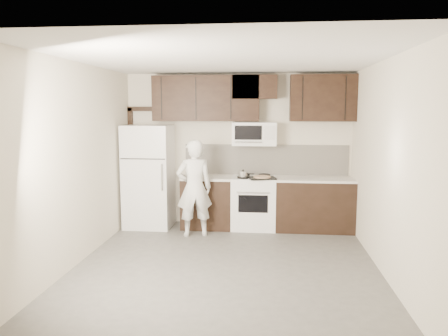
% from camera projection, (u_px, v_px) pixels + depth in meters
% --- Properties ---
extents(floor, '(4.50, 4.50, 0.00)m').
position_uv_depth(floor, '(226.00, 267.00, 5.80)').
color(floor, '#52504D').
rests_on(floor, ground).
extents(back_wall, '(4.00, 0.00, 4.00)m').
position_uv_depth(back_wall, '(238.00, 150.00, 7.84)').
color(back_wall, beige).
rests_on(back_wall, ground).
extents(ceiling, '(4.50, 4.50, 0.00)m').
position_uv_depth(ceiling, '(226.00, 59.00, 5.44)').
color(ceiling, white).
rests_on(ceiling, back_wall).
extents(counter_run, '(2.95, 0.64, 0.91)m').
position_uv_depth(counter_run, '(271.00, 203.00, 7.59)').
color(counter_run, black).
rests_on(counter_run, floor).
extents(stove, '(0.76, 0.66, 0.94)m').
position_uv_depth(stove, '(254.00, 202.00, 7.62)').
color(stove, white).
rests_on(stove, floor).
extents(backsplash, '(2.90, 0.02, 0.54)m').
position_uv_depth(backsplash, '(266.00, 160.00, 7.80)').
color(backsplash, beige).
rests_on(backsplash, counter_run).
extents(upper_cabinets, '(3.48, 0.35, 0.78)m').
position_uv_depth(upper_cabinets, '(250.00, 97.00, 7.52)').
color(upper_cabinets, black).
rests_on(upper_cabinets, back_wall).
extents(microwave, '(0.76, 0.42, 0.40)m').
position_uv_depth(microwave, '(254.00, 134.00, 7.58)').
color(microwave, white).
rests_on(microwave, upper_cabinets).
extents(refrigerator, '(0.80, 0.76, 1.80)m').
position_uv_depth(refrigerator, '(149.00, 176.00, 7.70)').
color(refrigerator, white).
rests_on(refrigerator, floor).
extents(door_trim, '(0.50, 0.08, 2.12)m').
position_uv_depth(door_trim, '(134.00, 155.00, 8.00)').
color(door_trim, black).
rests_on(door_trim, floor).
extents(saucepan, '(0.27, 0.16, 0.15)m').
position_uv_depth(saucepan, '(243.00, 175.00, 7.42)').
color(saucepan, silver).
rests_on(saucepan, stove).
extents(baking_tray, '(0.49, 0.41, 0.02)m').
position_uv_depth(baking_tray, '(262.00, 178.00, 7.36)').
color(baking_tray, black).
rests_on(baking_tray, counter_run).
extents(pizza, '(0.35, 0.35, 0.02)m').
position_uv_depth(pizza, '(262.00, 177.00, 7.36)').
color(pizza, '#CCAE89').
rests_on(pizza, baking_tray).
extents(person, '(0.67, 0.53, 1.59)m').
position_uv_depth(person, '(194.00, 188.00, 7.11)').
color(person, white).
rests_on(person, floor).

